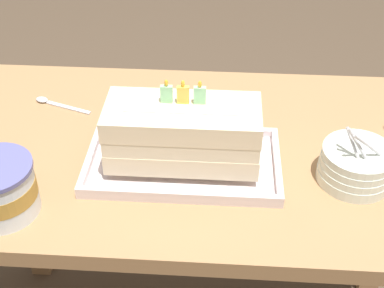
% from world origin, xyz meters
% --- Properties ---
extents(dining_table, '(1.18, 0.61, 0.74)m').
position_xyz_m(dining_table, '(0.00, 0.00, 0.62)').
color(dining_table, '#9E754C').
rests_on(dining_table, ground_plane).
extents(foil_tray, '(0.38, 0.21, 0.02)m').
position_xyz_m(foil_tray, '(-0.03, -0.07, 0.75)').
color(foil_tray, silver).
rests_on(foil_tray, dining_table).
extents(birthday_cake, '(0.29, 0.13, 0.16)m').
position_xyz_m(birthday_cake, '(-0.03, -0.07, 0.82)').
color(birthday_cake, beige).
rests_on(birthday_cake, foil_tray).
extents(bowl_stack, '(0.14, 0.14, 0.13)m').
position_xyz_m(bowl_stack, '(0.30, -0.08, 0.77)').
color(bowl_stack, silver).
rests_on(bowl_stack, dining_table).
extents(serving_spoon_near_tray, '(0.14, 0.06, 0.01)m').
position_xyz_m(serving_spoon_near_tray, '(-0.35, 0.13, 0.74)').
color(serving_spoon_near_tray, silver).
rests_on(serving_spoon_near_tray, dining_table).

